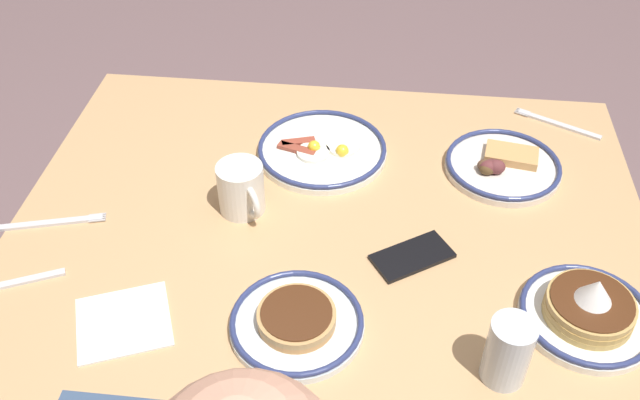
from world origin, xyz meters
The scene contains 11 objects.
dining_table centered at (0.00, 0.00, 0.64)m, with size 1.21×0.95×0.72m.
plate_near_main centered at (0.04, -0.21, 0.74)m, with size 0.27×0.27×0.04m.
plate_center_pancakes centered at (-0.34, -0.19, 0.74)m, with size 0.24×0.24×0.04m.
plate_far_companion centered at (0.03, 0.26, 0.74)m, with size 0.22×0.22×0.04m.
plate_far_side centered at (-0.44, 0.19, 0.75)m, with size 0.22×0.22×0.10m.
coffee_mug centered at (0.17, -0.02, 0.77)m, with size 0.10×0.11×0.10m.
drinking_glass centered at (-0.30, 0.31, 0.78)m, with size 0.07×0.07×0.12m.
cell_phone centered at (-0.16, 0.08, 0.73)m, with size 0.14×0.07×0.01m, color black.
paper_napkin centered at (0.31, 0.28, 0.72)m, with size 0.15×0.14×0.00m, color white.
fork_near centered at (-0.48, -0.37, 0.73)m, with size 0.18×0.11×0.01m.
fork_far centered at (0.52, 0.06, 0.73)m, with size 0.20×0.07×0.01m.
Camera 1 is at (-0.09, 0.97, 1.63)m, focal length 39.23 mm.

